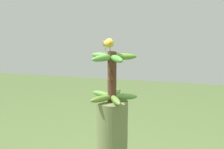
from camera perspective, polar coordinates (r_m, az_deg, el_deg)
banana_bunch at (r=1.69m, az=-0.01°, el=-0.48°), size 0.29×0.29×0.30m
perched_bird at (r=1.66m, az=-0.74°, el=6.14°), size 0.10×0.18×0.08m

